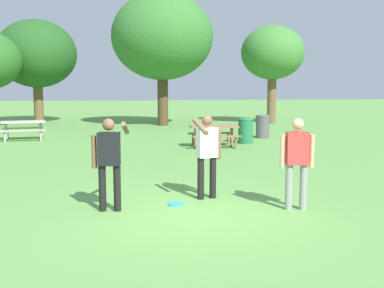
# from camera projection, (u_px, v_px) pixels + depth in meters

# --- Properties ---
(ground_plane) EXTENTS (120.00, 120.00, 0.00)m
(ground_plane) POSITION_uv_depth(u_px,v_px,m) (189.00, 216.00, 7.85)
(ground_plane) COLOR #609947
(person_thrower) EXTENTS (0.61, 0.26, 1.64)m
(person_thrower) POSITION_uv_depth(u_px,v_px,m) (297.00, 158.00, 8.16)
(person_thrower) COLOR gray
(person_thrower) RESTS_ON ground
(person_catcher) EXTENTS (0.67, 0.66, 1.64)m
(person_catcher) POSITION_uv_depth(u_px,v_px,m) (109.00, 157.00, 8.08)
(person_catcher) COLOR black
(person_catcher) RESTS_ON ground
(person_bystander) EXTENTS (0.60, 0.77, 1.64)m
(person_bystander) POSITION_uv_depth(u_px,v_px,m) (207.00, 150.00, 8.95)
(person_bystander) COLOR black
(person_bystander) RESTS_ON ground
(frisbee) EXTENTS (0.29, 0.29, 0.03)m
(frisbee) POSITION_uv_depth(u_px,v_px,m) (176.00, 204.00, 8.60)
(frisbee) COLOR #2D9EDB
(frisbee) RESTS_ON ground
(picnic_table_near) EXTENTS (1.72, 1.44, 0.77)m
(picnic_table_near) POSITION_uv_depth(u_px,v_px,m) (214.00, 131.00, 16.57)
(picnic_table_near) COLOR olive
(picnic_table_near) RESTS_ON ground
(picnic_table_far) EXTENTS (1.91, 1.68, 0.77)m
(picnic_table_far) POSITION_uv_depth(u_px,v_px,m) (23.00, 126.00, 18.63)
(picnic_table_far) COLOR #B2ADA3
(picnic_table_far) RESTS_ON ground
(trash_can_beside_table) EXTENTS (0.59, 0.59, 0.96)m
(trash_can_beside_table) POSITION_uv_depth(u_px,v_px,m) (245.00, 131.00, 17.58)
(trash_can_beside_table) COLOR #237047
(trash_can_beside_table) RESTS_ON ground
(trash_can_further_along) EXTENTS (0.59, 0.59, 0.96)m
(trash_can_further_along) POSITION_uv_depth(u_px,v_px,m) (263.00, 127.00, 19.38)
(trash_can_further_along) COLOR #515156
(trash_can_further_along) RESTS_ON ground
(tree_broad_center) EXTENTS (4.55, 4.55, 5.93)m
(tree_broad_center) POSITION_uv_depth(u_px,v_px,m) (37.00, 54.00, 26.55)
(tree_broad_center) COLOR brown
(tree_broad_center) RESTS_ON ground
(tree_far_right) EXTENTS (5.48, 5.48, 7.13)m
(tree_far_right) POSITION_uv_depth(u_px,v_px,m) (162.00, 37.00, 24.87)
(tree_far_right) COLOR #4C3823
(tree_far_right) RESTS_ON ground
(tree_slender_mid) EXTENTS (3.62, 3.62, 5.59)m
(tree_slender_mid) POSITION_uv_depth(u_px,v_px,m) (273.00, 53.00, 26.45)
(tree_slender_mid) COLOR brown
(tree_slender_mid) RESTS_ON ground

